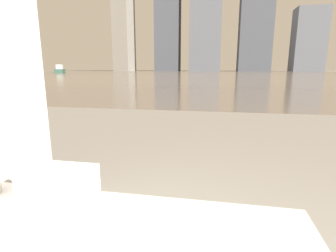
{
  "coord_description": "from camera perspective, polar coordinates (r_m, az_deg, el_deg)",
  "views": [
    {
      "loc": [
        0.44,
        0.02,
        1.13
      ],
      "look_at": [
        0.02,
        2.24,
        0.63
      ],
      "focal_mm": 28.0,
      "sensor_mm": 36.0,
      "label": 1
    }
  ],
  "objects": [
    {
      "name": "towel_stack",
      "position": [
        1.18,
        -22.4,
        -12.51
      ],
      "size": [
        0.25,
        0.2,
        0.16
      ],
      "color": "white",
      "rests_on": "bathtub"
    },
    {
      "name": "harbor_boat_3",
      "position": [
        73.25,
        -22.49,
        11.19
      ],
      "size": [
        4.01,
        5.89,
        2.1
      ],
      "color": "#335647",
      "rests_on": "harbor_water"
    },
    {
      "name": "skyline_tower_4",
      "position": [
        123.46,
        28.26,
        16.15
      ],
      "size": [
        11.63,
        9.42,
        24.47
      ],
      "color": "slate",
      "rests_on": "ground_plane"
    },
    {
      "name": "harbor_water",
      "position": [
        61.99,
        10.59,
        11.16
      ],
      "size": [
        180.0,
        110.0,
        0.01
      ],
      "color": "gray",
      "rests_on": "ground_plane"
    }
  ]
}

